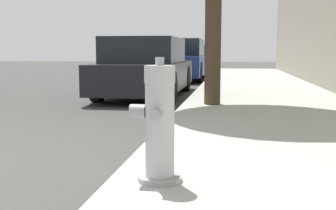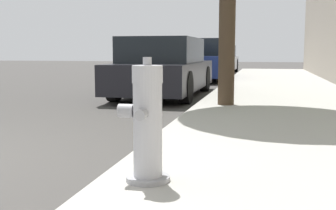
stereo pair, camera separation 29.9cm
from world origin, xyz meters
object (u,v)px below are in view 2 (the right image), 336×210
fire_hydrant (147,125)px  parked_car_near (164,68)px  parked_car_far (217,59)px  parked_car_mid (203,61)px

fire_hydrant → parked_car_near: size_ratio=0.20×
parked_car_near → parked_car_far: bearing=89.9°
fire_hydrant → parked_car_far: (-1.48, 17.91, 0.12)m
parked_car_near → parked_car_far: (0.03, 11.09, -0.00)m
fire_hydrant → parked_car_near: bearing=102.5°
parked_car_near → parked_car_mid: bearing=89.2°
parked_car_near → parked_car_far: parked_car_near is taller
fire_hydrant → parked_car_near: 6.98m
parked_car_far → parked_car_mid: bearing=-89.4°
fire_hydrant → parked_car_far: bearing=94.7°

